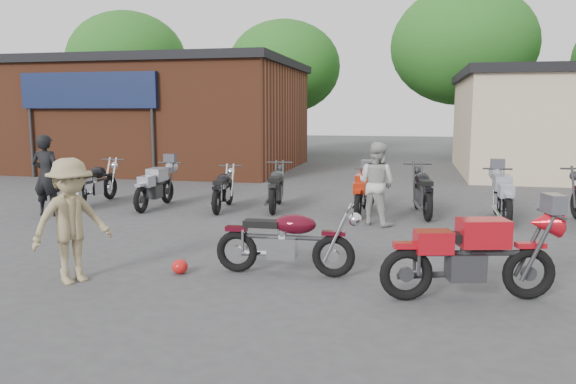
% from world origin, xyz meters
% --- Properties ---
extents(ground, '(90.00, 90.00, 0.00)m').
position_xyz_m(ground, '(0.00, 0.00, 0.00)').
color(ground, '#39393C').
extents(brick_building, '(12.00, 8.00, 4.00)m').
position_xyz_m(brick_building, '(-9.00, 14.00, 2.00)').
color(brick_building, brown).
rests_on(brick_building, ground).
extents(tree_0, '(6.56, 6.56, 8.20)m').
position_xyz_m(tree_0, '(-14.00, 22.00, 4.10)').
color(tree_0, '#175316').
rests_on(tree_0, ground).
extents(tree_1, '(5.92, 5.92, 7.40)m').
position_xyz_m(tree_1, '(-5.00, 22.00, 3.70)').
color(tree_1, '#175316').
rests_on(tree_1, ground).
extents(tree_2, '(7.04, 7.04, 8.80)m').
position_xyz_m(tree_2, '(4.00, 22.00, 4.40)').
color(tree_2, '#175316').
rests_on(tree_2, ground).
extents(vintage_motorcycle, '(1.96, 0.70, 1.13)m').
position_xyz_m(vintage_motorcycle, '(0.03, 0.24, 0.56)').
color(vintage_motorcycle, '#490916').
rests_on(vintage_motorcycle, ground).
extents(sportbike, '(2.21, 1.19, 1.22)m').
position_xyz_m(sportbike, '(2.49, -0.31, 0.61)').
color(sportbike, red).
rests_on(sportbike, ground).
extents(helmet, '(0.29, 0.29, 0.21)m').
position_xyz_m(helmet, '(-1.49, -0.04, 0.11)').
color(helmet, red).
rests_on(helmet, ground).
extents(person_dark, '(0.68, 0.47, 1.81)m').
position_xyz_m(person_dark, '(-6.17, 3.54, 0.91)').
color(person_dark, black).
rests_on(person_dark, ground).
extents(person_light, '(1.03, 0.96, 1.70)m').
position_xyz_m(person_light, '(1.03, 4.14, 0.85)').
color(person_light, '#AFAFAB').
rests_on(person_light, ground).
extents(person_tan, '(1.11, 1.27, 1.71)m').
position_xyz_m(person_tan, '(-2.74, -0.73, 0.85)').
color(person_tan, '#94815B').
rests_on(person_tan, ground).
extents(row_bike_0, '(0.70, 2.02, 1.17)m').
position_xyz_m(row_bike_0, '(-6.04, 5.27, 0.58)').
color(row_bike_0, black).
rests_on(row_bike_0, ground).
extents(row_bike_1, '(0.67, 1.97, 1.14)m').
position_xyz_m(row_bike_1, '(-4.30, 5.02, 0.57)').
color(row_bike_1, '#9A9BA9').
rests_on(row_bike_1, ground).
extents(row_bike_2, '(0.83, 1.92, 1.08)m').
position_xyz_m(row_bike_2, '(-2.61, 5.13, 0.54)').
color(row_bike_2, black).
rests_on(row_bike_2, ground).
extents(row_bike_3, '(0.93, 2.09, 1.17)m').
position_xyz_m(row_bike_3, '(-1.40, 5.46, 0.58)').
color(row_bike_3, black).
rests_on(row_bike_3, ground).
extents(row_bike_4, '(0.67, 1.86, 1.07)m').
position_xyz_m(row_bike_4, '(0.65, 5.28, 0.53)').
color(row_bike_4, '#B4270F').
rests_on(row_bike_4, ground).
extents(row_bike_5, '(0.95, 2.14, 1.20)m').
position_xyz_m(row_bike_5, '(1.98, 5.47, 0.60)').
color(row_bike_5, black).
rests_on(row_bike_5, ground).
extents(row_bike_6, '(0.66, 1.99, 1.16)m').
position_xyz_m(row_bike_6, '(3.62, 5.11, 0.58)').
color(row_bike_6, '#9C9FAA').
rests_on(row_bike_6, ground).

